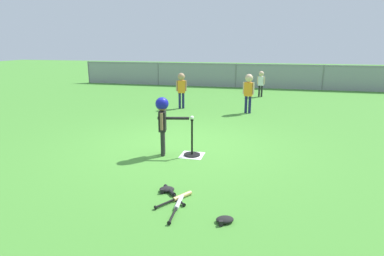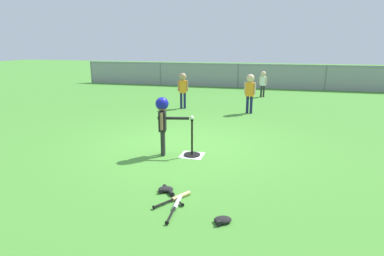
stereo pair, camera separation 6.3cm
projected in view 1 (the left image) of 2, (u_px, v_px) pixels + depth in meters
ground_plane at (184, 145)px, 6.93m from camera, size 60.00×60.00×0.00m
home_plate at (192, 155)px, 6.31m from camera, size 0.44×0.44×0.01m
batting_tee at (192, 150)px, 6.28m from camera, size 0.32×0.32×0.72m
baseball_on_tee at (192, 118)px, 6.12m from camera, size 0.07×0.07×0.07m
batter_child at (163, 114)px, 6.12m from camera, size 0.63×0.32×1.14m
fielder_deep_left at (249, 88)px, 9.89m from camera, size 0.35×0.24×1.21m
fielder_deep_right at (261, 80)px, 12.97m from camera, size 0.30×0.20×1.03m
fielder_near_right at (181, 86)px, 10.63m from camera, size 0.33×0.23×1.17m
spare_bat_silver at (178, 205)px, 4.32m from camera, size 0.10×0.73×0.06m
spare_bat_wood at (179, 198)px, 4.52m from camera, size 0.39×0.57×0.06m
spare_bat_black at (171, 192)px, 4.68m from camera, size 0.48×0.55×0.06m
glove_by_plate at (225, 220)px, 3.94m from camera, size 0.27×0.24×0.07m
glove_near_bats at (167, 189)px, 4.76m from camera, size 0.25×0.22×0.07m
outfield_fence at (236, 75)px, 15.77m from camera, size 16.06×0.06×1.15m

